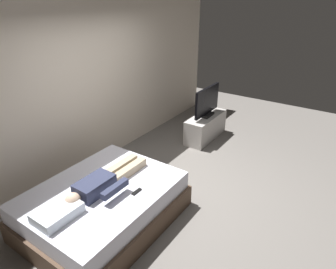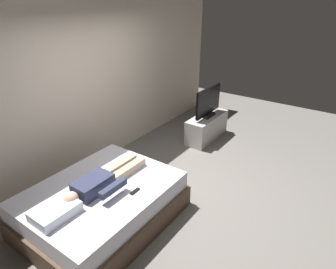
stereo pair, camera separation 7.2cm
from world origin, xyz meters
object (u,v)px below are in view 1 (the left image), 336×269
object	(u,v)px
remote	(137,192)
tv	(207,102)
tv_stand	(206,127)
bed	(104,205)
person	(103,182)
pillow	(57,213)

from	to	relation	value
remote	tv	bearing A→B (deg)	10.11
tv_stand	tv	size ratio (longest dim) A/B	1.25
bed	person	xyz separation A→B (m)	(0.03, -0.02, 0.36)
person	remote	world-z (taller)	person
tv_stand	tv	xyz separation A→B (m)	(0.00, 0.00, 0.53)
person	tv_stand	size ratio (longest dim) A/B	1.15
bed	remote	size ratio (longest dim) A/B	12.82
remote	tv_stand	bearing A→B (deg)	10.11
tv_stand	remote	bearing A→B (deg)	-169.89
tv_stand	pillow	bearing A→B (deg)	-178.84
bed	pillow	xyz separation A→B (m)	(-0.64, 0.00, 0.34)
remote	tv_stand	distance (m)	2.83
person	tv	distance (m)	2.93
tv	tv_stand	bearing A→B (deg)	180.00
tv	pillow	bearing A→B (deg)	-178.84
bed	tv_stand	world-z (taller)	bed
bed	remote	world-z (taller)	remote
pillow	remote	size ratio (longest dim) A/B	3.20
bed	remote	xyz separation A→B (m)	(0.18, -0.42, 0.29)
person	tv	xyz separation A→B (m)	(2.92, 0.09, 0.16)
remote	pillow	bearing A→B (deg)	152.85
pillow	tv	bearing A→B (deg)	1.16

